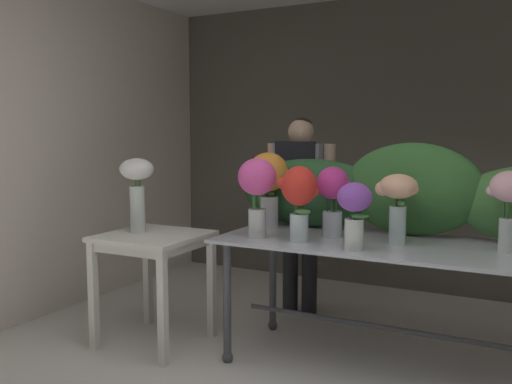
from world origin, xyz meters
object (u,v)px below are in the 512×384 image
at_px(vase_peach_ranunculus, 398,198).
at_px(vase_blush_snapdragons, 509,199).
at_px(vase_white_roses_tall, 137,185).
at_px(vase_magenta_anemones, 333,195).
at_px(vase_violet_freesia, 354,209).
at_px(display_table_glass, 401,263).
at_px(vase_fuchsia_roses, 258,186).
at_px(florist, 300,195).
at_px(vase_sunset_hydrangea, 268,181).
at_px(vase_scarlet_tulips, 299,195).
at_px(side_table_white, 154,250).

xyz_separation_m(vase_peach_ranunculus, vase_blush_snapdragons, (0.58, 0.07, 0.02)).
bearing_deg(vase_white_roses_tall, vase_magenta_anemones, 13.30).
relative_size(vase_blush_snapdragons, vase_violet_freesia, 1.18).
height_order(display_table_glass, vase_fuchsia_roses, vase_fuchsia_roses).
bearing_deg(florist, display_table_glass, -38.49).
bearing_deg(vase_violet_freesia, vase_fuchsia_roses, 173.81).
bearing_deg(vase_sunset_hydrangea, vase_white_roses_tall, -151.46).
bearing_deg(vase_violet_freesia, vase_scarlet_tulips, 168.57).
bearing_deg(side_table_white, vase_white_roses_tall, -179.96).
relative_size(display_table_glass, vase_blush_snapdragons, 4.90).
height_order(display_table_glass, vase_blush_snapdragons, vase_blush_snapdragons).
bearing_deg(vase_magenta_anemones, vase_blush_snapdragons, 1.36).
xyz_separation_m(florist, vase_fuchsia_roses, (0.13, -0.97, 0.16)).
height_order(vase_peach_ranunculus, vase_sunset_hydrangea, vase_sunset_hydrangea).
relative_size(vase_scarlet_tulips, vase_fuchsia_roses, 0.92).
xyz_separation_m(vase_scarlet_tulips, vase_sunset_hydrangea, (-0.38, 0.35, 0.04)).
height_order(florist, vase_fuchsia_roses, florist).
relative_size(vase_fuchsia_roses, vase_sunset_hydrangea, 0.96).
xyz_separation_m(vase_peach_ranunculus, vase_fuchsia_roses, (-0.80, -0.19, 0.05)).
height_order(vase_blush_snapdragons, vase_magenta_anemones, vase_blush_snapdragons).
xyz_separation_m(vase_scarlet_tulips, vase_magenta_anemones, (0.13, 0.23, -0.02)).
relative_size(vase_blush_snapdragons, vase_magenta_anemones, 1.01).
distance_m(vase_peach_ranunculus, vase_scarlet_tulips, 0.56).
height_order(vase_scarlet_tulips, vase_fuchsia_roses, vase_fuchsia_roses).
distance_m(vase_fuchsia_roses, vase_white_roses_tall, 0.88).
bearing_deg(vase_white_roses_tall, vase_sunset_hydrangea, 28.54).
bearing_deg(vase_scarlet_tulips, florist, 112.59).
bearing_deg(vase_violet_freesia, florist, 126.15).
height_order(display_table_glass, vase_white_roses_tall, vase_white_roses_tall).
bearing_deg(florist, vase_fuchsia_roses, -82.35).
bearing_deg(vase_magenta_anemones, vase_scarlet_tulips, -118.55).
bearing_deg(vase_sunset_hydrangea, vase_fuchsia_roses, -73.33).
bearing_deg(vase_white_roses_tall, florist, 54.30).
bearing_deg(vase_fuchsia_roses, side_table_white, -175.15).
bearing_deg(vase_scarlet_tulips, vase_sunset_hydrangea, 137.19).
xyz_separation_m(side_table_white, vase_violet_freesia, (1.38, -0.00, 0.36)).
distance_m(vase_blush_snapdragons, vase_magenta_anemones, 0.98).
xyz_separation_m(vase_sunset_hydrangea, vase_white_roses_tall, (-0.77, -0.42, -0.03)).
height_order(vase_peach_ranunculus, vase_blush_snapdragons, vase_blush_snapdragons).
relative_size(vase_peach_ranunculus, vase_fuchsia_roses, 0.83).
relative_size(vase_blush_snapdragons, vase_sunset_hydrangea, 0.86).
distance_m(vase_blush_snapdragons, vase_violet_freesia, 0.82).
bearing_deg(vase_white_roses_tall, vase_fuchsia_roses, 4.16).
relative_size(vase_peach_ranunculus, vase_violet_freesia, 1.09).
relative_size(display_table_glass, vase_violet_freesia, 5.80).
bearing_deg(vase_magenta_anemones, vase_white_roses_tall, -166.70).
xyz_separation_m(side_table_white, florist, (0.62, 1.04, 0.30)).
xyz_separation_m(side_table_white, vase_magenta_anemones, (1.15, 0.30, 0.40)).
bearing_deg(vase_magenta_anemones, florist, 125.80).
relative_size(florist, vase_scarlet_tulips, 3.43).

